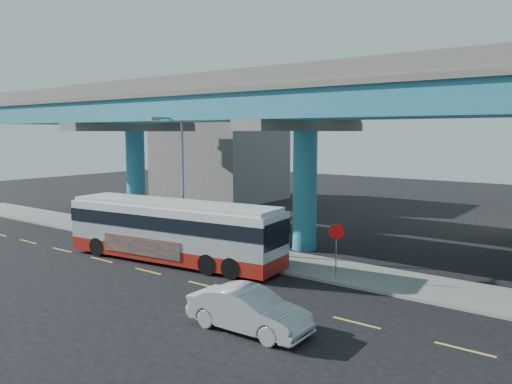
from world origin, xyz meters
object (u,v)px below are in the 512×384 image
Objects in this scene: parked_car at (145,226)px; street_lamp at (176,164)px; sedan at (249,310)px; transit_bus at (173,229)px; stop_sign at (336,238)px.

street_lamp is (5.46, -2.19, 4.69)m from parked_car.
sedan reaches higher than parked_car.
sedan is (9.57, -5.38, -1.10)m from transit_bus.
sedan is at bearing -99.69° from parked_car.
sedan is 1.26× the size of parked_car.
street_lamp is at bearing 56.24° from sedan.
transit_bus is 2.81× the size of sedan.
parked_car is at bearing 158.16° from street_lamp.
sedan is 13.56m from street_lamp.
street_lamp is at bearing -92.47° from parked_car.
street_lamp is at bearing 122.53° from transit_bus.
transit_bus is 4.02m from street_lamp.
parked_car is 1.41× the size of stop_sign.
sedan is at bearing -81.40° from stop_sign.
transit_bus is at bearing -160.84° from stop_sign.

